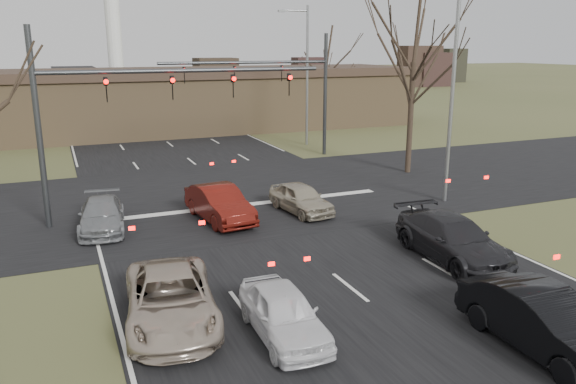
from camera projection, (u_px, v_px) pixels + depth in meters
name	position (u px, v px, depth m)	size (l,w,h in m)	color
ground	(406.00, 332.00, 14.58)	(360.00, 360.00, 0.00)	#484D29
road_main	(123.00, 107.00, 68.12)	(14.00, 300.00, 0.02)	black
road_cross	(233.00, 195.00, 27.96)	(200.00, 14.00, 0.02)	black
building	(175.00, 100.00, 48.56)	(42.40, 10.40, 5.30)	olive
mast_arm_near	(123.00, 100.00, 22.94)	(12.12, 0.24, 8.00)	#383A3D
mast_arm_far	(286.00, 81.00, 36.15)	(11.12, 0.24, 8.00)	#383A3D
streetlight_right_near	(450.00, 83.00, 25.39)	(2.34, 0.25, 10.00)	gray
streetlight_right_far	(305.00, 69.00, 40.74)	(2.34, 0.25, 10.00)	gray
tree_right_near	(416.00, 14.00, 30.72)	(6.90, 6.90, 11.50)	black
tree_right_far	(326.00, 49.00, 49.66)	(5.40, 5.40, 9.00)	black
car_silver_suv	(171.00, 299.00, 14.91)	(2.31, 5.00, 1.39)	#BCAB98
car_white_sedan	(283.00, 313.00, 14.26)	(1.53, 3.79, 1.29)	white
car_black_hatch	(545.00, 322.00, 13.52)	(1.63, 4.68, 1.54)	black
car_charcoal_sedan	(453.00, 239.00, 19.39)	(2.10, 5.16, 1.50)	black
car_grey_ahead	(102.00, 215.00, 22.56)	(1.73, 4.25, 1.23)	gray
car_red_ahead	(219.00, 204.00, 23.72)	(1.57, 4.51, 1.49)	#56120C
car_silver_ahead	(301.00, 198.00, 24.91)	(1.54, 3.83, 1.30)	#B2A890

